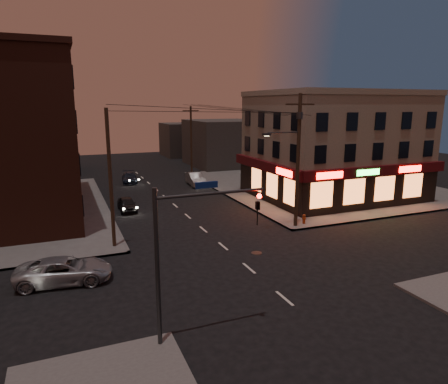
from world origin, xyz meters
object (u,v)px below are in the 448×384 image
sedan_mid (195,179)px  sedan_far (129,178)px  fire_hydrant (304,218)px  suv_cross (64,271)px  sedan_near (127,204)px

sedan_mid → sedan_far: 8.36m
fire_hydrant → suv_cross: bearing=-167.4°
fire_hydrant → sedan_near: bearing=141.3°
sedan_near → fire_hydrant: bearing=-38.4°
suv_cross → sedan_mid: sedan_mid is taller
sedan_mid → fire_hydrant: 18.75m
suv_cross → sedan_mid: 26.91m
sedan_mid → sedan_far: sedan_mid is taller
sedan_near → fire_hydrant: size_ratio=4.76×
sedan_mid → fire_hydrant: size_ratio=6.06×
sedan_far → suv_cross: bearing=-99.8°
sedan_near → sedan_mid: (9.34, 8.74, 0.14)m
sedan_near → fire_hydrant: 15.65m
suv_cross → sedan_near: bearing=-14.1°
suv_cross → fire_hydrant: bearing=-69.8°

